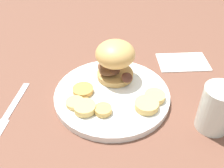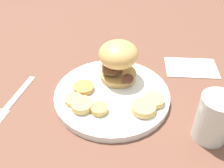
{
  "view_description": "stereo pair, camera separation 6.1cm",
  "coord_description": "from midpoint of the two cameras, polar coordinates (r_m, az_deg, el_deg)",
  "views": [
    {
      "loc": [
        -0.45,
        -0.13,
        0.43
      ],
      "look_at": [
        0.0,
        0.0,
        0.04
      ],
      "focal_mm": 42.0,
      "sensor_mm": 36.0,
      "label": 1
    },
    {
      "loc": [
        -0.43,
        -0.19,
        0.43
      ],
      "look_at": [
        0.0,
        0.0,
        0.04
      ],
      "focal_mm": 42.0,
      "sensor_mm": 36.0,
      "label": 2
    }
  ],
  "objects": [
    {
      "name": "dinner_plate",
      "position": [
        0.63,
        -2.76,
        -2.43
      ],
      "size": [
        0.28,
        0.28,
        0.02
      ],
      "color": "white",
      "rests_on": "ground_plane"
    },
    {
      "name": "potato_round_0",
      "position": [
        0.58,
        -8.94,
        -5.24
      ],
      "size": [
        0.05,
        0.05,
        0.01
      ],
      "primitive_type": "cylinder",
      "color": "#DBB766",
      "rests_on": "dinner_plate"
    },
    {
      "name": "napkin",
      "position": [
        0.77,
        13.03,
        4.68
      ],
      "size": [
        0.13,
        0.16,
        0.01
      ],
      "primitive_type": "cube",
      "rotation": [
        0.0,
        0.0,
        1.92
      ],
      "color": "white",
      "rests_on": "ground_plane"
    },
    {
      "name": "potato_round_4",
      "position": [
        0.58,
        4.58,
        -4.7
      ],
      "size": [
        0.05,
        0.05,
        0.02
      ],
      "primitive_type": "cylinder",
      "color": "#DBB766",
      "rests_on": "dinner_plate"
    },
    {
      "name": "potato_round_2",
      "position": [
        0.6,
        -10.97,
        -4.15
      ],
      "size": [
        0.04,
        0.04,
        0.01
      ],
      "primitive_type": "cylinder",
      "color": "#DBB766",
      "rests_on": "dinner_plate"
    },
    {
      "name": "drinking_glass",
      "position": [
        0.57,
        18.99,
        -5.22
      ],
      "size": [
        0.07,
        0.07,
        0.1
      ],
      "color": "silver",
      "rests_on": "ground_plane"
    },
    {
      "name": "potato_round_3",
      "position": [
        0.63,
        -9.09,
        -1.39
      ],
      "size": [
        0.05,
        0.05,
        0.01
      ],
      "primitive_type": "cylinder",
      "color": "#BC8942",
      "rests_on": "dinner_plate"
    },
    {
      "name": "ground_plane",
      "position": [
        0.64,
        -2.74,
        -3.11
      ],
      "size": [
        4.0,
        4.0,
        0.0
      ],
      "primitive_type": "plane",
      "color": "brown"
    },
    {
      "name": "fork",
      "position": [
        0.66,
        -23.76,
        -5.25
      ],
      "size": [
        0.19,
        0.05,
        0.0
      ],
      "color": "silver",
      "rests_on": "ground_plane"
    },
    {
      "name": "potato_round_5",
      "position": [
        0.57,
        -4.66,
        -5.84
      ],
      "size": [
        0.04,
        0.04,
        0.01
      ],
      "primitive_type": "cylinder",
      "color": "tan",
      "rests_on": "dinner_plate"
    },
    {
      "name": "potato_round_1",
      "position": [
        0.61,
        6.49,
        -2.82
      ],
      "size": [
        0.05,
        0.05,
        0.01
      ],
      "primitive_type": "cylinder",
      "color": "#DBB766",
      "rests_on": "dinner_plate"
    },
    {
      "name": "sandwich",
      "position": [
        0.64,
        -2.1,
        5.33
      ],
      "size": [
        0.1,
        0.11,
        0.1
      ],
      "color": "tan",
      "rests_on": "dinner_plate"
    }
  ]
}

